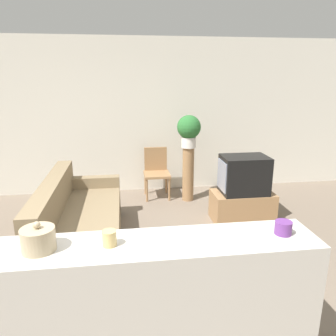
{
  "coord_description": "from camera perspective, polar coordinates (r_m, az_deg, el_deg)",
  "views": [
    {
      "loc": [
        0.01,
        -2.42,
        2.04
      ],
      "look_at": [
        0.59,
        1.79,
        0.85
      ],
      "focal_mm": 35.0,
      "sensor_mm": 36.0,
      "label": 1
    }
  ],
  "objects": [
    {
      "name": "decorative_bowl",
      "position": [
        2.19,
        -21.66,
        -11.45
      ],
      "size": [
        0.21,
        0.21,
        0.19
      ],
      "color": "tan",
      "rests_on": "foreground_counter"
    },
    {
      "name": "plant_stand",
      "position": [
        5.51,
        3.52,
        -1.07
      ],
      "size": [
        0.19,
        0.19,
        0.92
      ],
      "color": "#9E754C",
      "rests_on": "ground_plane"
    },
    {
      "name": "foreground_counter",
      "position": [
        2.44,
        -6.85,
        -23.47
      ],
      "size": [
        2.54,
        0.44,
        1.01
      ],
      "color": "beige",
      "rests_on": "ground_plane"
    },
    {
      "name": "coffee_tin",
      "position": [
        2.38,
        19.43,
        -9.78
      ],
      "size": [
        0.11,
        0.11,
        0.09
      ],
      "color": "#66337F",
      "rests_on": "foreground_counter"
    },
    {
      "name": "couch",
      "position": [
        4.17,
        -15.18,
        -9.55
      ],
      "size": [
        0.88,
        2.06,
        0.86
      ],
      "color": "#847051",
      "rests_on": "ground_plane"
    },
    {
      "name": "ground_plane",
      "position": [
        3.16,
        -6.75,
        -24.58
      ],
      "size": [
        14.0,
        14.0,
        0.0
      ],
      "primitive_type": "plane",
      "color": "#756656"
    },
    {
      "name": "potted_plant",
      "position": [
        5.34,
        3.66,
        6.74
      ],
      "size": [
        0.39,
        0.39,
        0.53
      ],
      "color": "white",
      "rests_on": "plant_stand"
    },
    {
      "name": "television",
      "position": [
        4.78,
        13.05,
        -1.14
      ],
      "size": [
        0.66,
        0.46,
        0.54
      ],
      "color": "black",
      "rests_on": "tv_stand"
    },
    {
      "name": "wooden_chair",
      "position": [
        5.69,
        -2.04,
        -0.35
      ],
      "size": [
        0.44,
        0.44,
        0.85
      ],
      "color": "#9E754C",
      "rests_on": "ground_plane"
    },
    {
      "name": "wall_back",
      "position": [
        5.89,
        -7.94,
        8.77
      ],
      "size": [
        9.0,
        0.06,
        2.7
      ],
      "color": "silver",
      "rests_on": "ground_plane"
    },
    {
      "name": "tv_stand",
      "position": [
        4.94,
        12.78,
        -6.5
      ],
      "size": [
        0.88,
        0.49,
        0.42
      ],
      "color": "#9E754C",
      "rests_on": "ground_plane"
    },
    {
      "name": "candle_jar",
      "position": [
        2.14,
        -10.17,
        -11.94
      ],
      "size": [
        0.09,
        0.09,
        0.1
      ],
      "color": "tan",
      "rests_on": "foreground_counter"
    }
  ]
}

